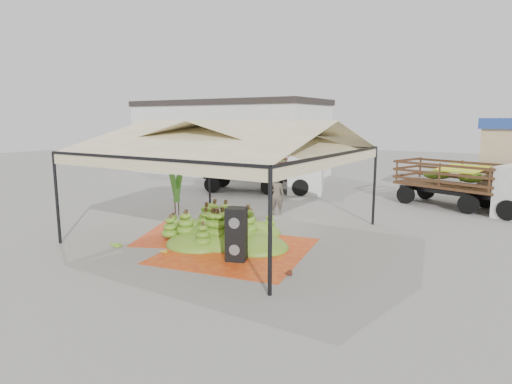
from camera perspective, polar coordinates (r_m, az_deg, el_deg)
The scene contains 17 objects.
ground at distance 15.48m, azimuth -3.58°, elevation -5.48°, with size 90.00×90.00×0.00m, color slate.
canopy_tent at distance 14.96m, azimuth -3.71°, elevation 6.81°, with size 8.10×8.10×4.00m.
building_white at distance 32.18m, azimuth -3.69°, elevation 7.28°, with size 14.30×6.30×5.40m.
tarp_left at distance 15.46m, azimuth -7.23°, elevation -5.53°, with size 3.97×3.78×0.01m, color #CF4E13.
tarp_right at distance 13.47m, azimuth -2.53°, elevation -7.77°, with size 4.20×4.41×0.01m, color orange.
banana_heap at distance 14.49m, azimuth -4.23°, elevation -4.20°, with size 5.35×4.39×1.15m, color #377919.
hand_yellow_a at distance 13.46m, azimuth -12.37°, elevation -7.62°, with size 0.40×0.33×0.18m, color gold.
hand_yellow_b at distance 13.91m, azimuth -7.61°, elevation -6.84°, with size 0.47×0.39×0.21m, color gold.
hand_red_a at distance 12.99m, azimuth 0.18°, elevation -8.04°, with size 0.39×0.32×0.18m, color #571714.
hand_red_b at distance 11.44m, azimuth 3.99°, elevation -10.49°, with size 0.44×0.36×0.20m, color #591A14.
hand_green at distance 14.55m, azimuth -18.17°, elevation -6.49°, with size 0.49×0.40×0.22m, color #49831B.
hanging_bunches at distance 16.06m, azimuth -1.39°, elevation 4.60°, with size 3.24×0.24×0.20m.
speaker_stack at distance 12.33m, azimuth -2.63°, elevation -5.66°, with size 0.70×0.66×1.56m.
banana_leaves at distance 18.88m, azimuth -10.11°, elevation -2.84°, with size 0.96×1.36×3.70m, color #28691C, non-canonical shape.
vendor at distance 18.29m, azimuth 2.78°, elevation -0.36°, with size 0.63×0.41×1.72m, color gray.
truck_left at distance 24.10m, azimuth 1.53°, elevation 3.43°, with size 7.10×4.47×2.31m.
truck_right at distance 21.44m, azimuth 27.02°, elevation 1.34°, with size 6.63×4.02×2.15m.
Camera 1 is at (8.70, -12.15, 4.04)m, focal length 30.00 mm.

